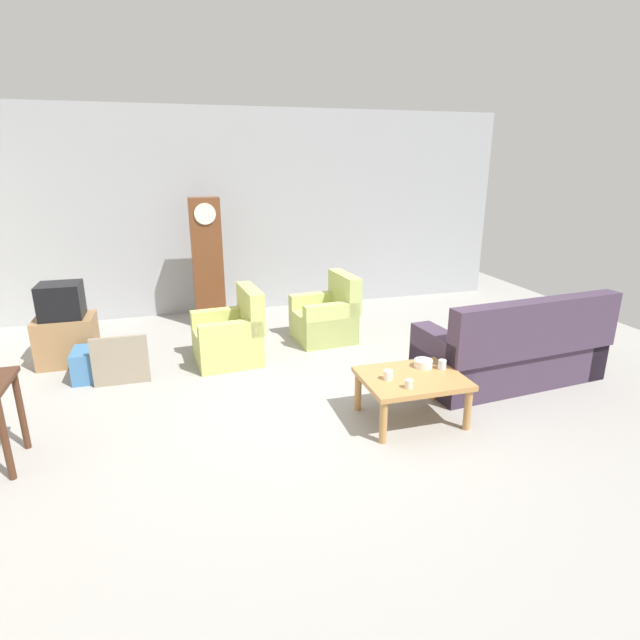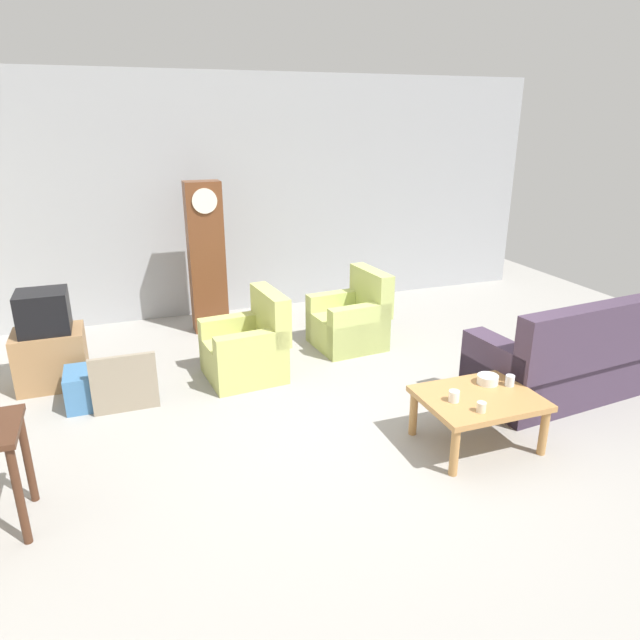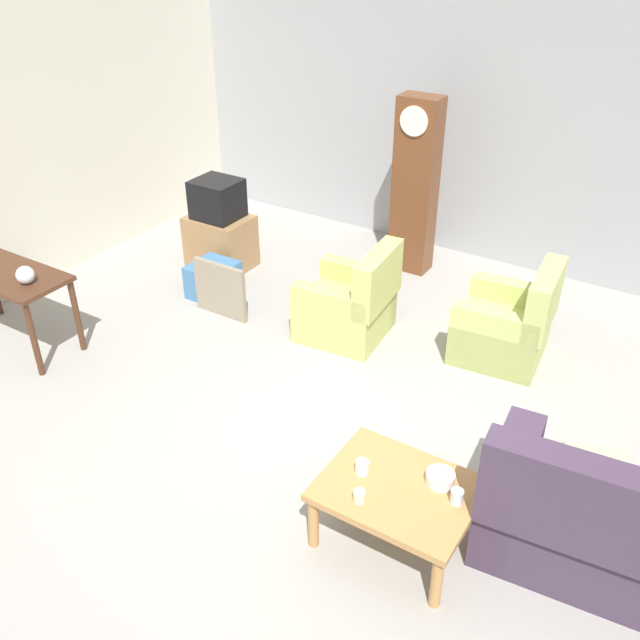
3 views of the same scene
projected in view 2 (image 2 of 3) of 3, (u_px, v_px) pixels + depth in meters
The scene contains 15 objects.
ground_plane at pixel (363, 418), 5.31m from camera, with size 10.40×10.40×0.00m, color #999691.
garage_door_wall at pixel (259, 196), 7.95m from camera, with size 8.40×0.16×3.20m, color #9EA0A5.
couch_floral at pixel (576, 360), 5.68m from camera, with size 2.17×1.07×1.04m.
armchair_olive_near at pixel (248, 350), 6.07m from camera, with size 0.86×0.83×0.92m.
armchair_olive_far at pixel (351, 322), 6.89m from camera, with size 0.86×0.83×0.92m.
coffee_table_wood at pixel (479, 403), 4.76m from camera, with size 0.96×0.76×0.46m.
grandfather_clock at pixel (207, 258), 7.20m from camera, with size 0.44×0.30×1.91m.
tv_stand_cabinet at pixel (51, 358), 5.87m from camera, with size 0.68×0.52×0.59m, color #997047.
tv_crt at pixel (43, 312), 5.70m from camera, with size 0.48×0.44×0.42m, color black.
framed_picture_leaning at pixel (125, 384), 5.34m from camera, with size 0.60×0.05×0.56m, color gray.
storage_box_blue at pixel (90, 387), 5.51m from camera, with size 0.43×0.46×0.35m, color teal.
cup_white_porcelain at pixel (454, 396), 4.63m from camera, with size 0.09×0.09×0.09m, color white.
cup_blue_rimmed at pixel (510, 381), 4.90m from camera, with size 0.08×0.08×0.10m, color silver.
cup_cream_tall at pixel (481, 407), 4.47m from camera, with size 0.07×0.07×0.08m, color beige.
bowl_white_stacked at pixel (488, 379), 4.94m from camera, with size 0.18×0.18×0.08m, color white.
Camera 2 is at (-1.99, -4.27, 2.64)m, focal length 32.06 mm.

